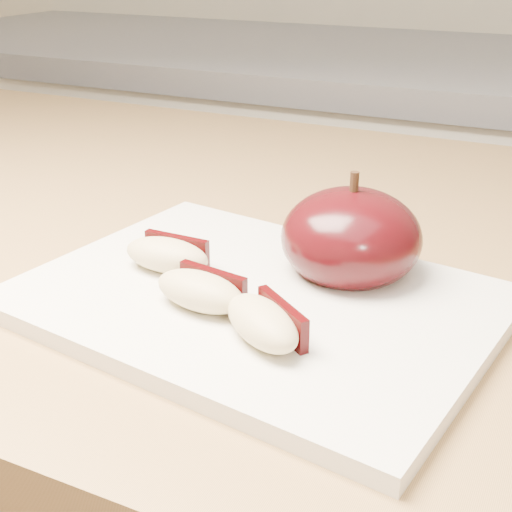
% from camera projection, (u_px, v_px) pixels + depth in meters
% --- Properties ---
extents(back_cabinet, '(2.40, 0.62, 0.94)m').
position_uv_depth(back_cabinet, '(495.00, 325.00, 1.29)').
color(back_cabinet, silver).
rests_on(back_cabinet, ground).
extents(cutting_board, '(0.31, 0.25, 0.01)m').
position_uv_depth(cutting_board, '(256.00, 301.00, 0.44)').
color(cutting_board, silver).
rests_on(cutting_board, island_counter).
extents(apple_half, '(0.11, 0.11, 0.08)m').
position_uv_depth(apple_half, '(351.00, 238.00, 0.46)').
color(apple_half, black).
rests_on(apple_half, cutting_board).
extents(apple_wedge_a, '(0.06, 0.03, 0.02)m').
position_uv_depth(apple_wedge_a, '(168.00, 254.00, 0.47)').
color(apple_wedge_a, tan).
rests_on(apple_wedge_a, cutting_board).
extents(apple_wedge_b, '(0.06, 0.04, 0.02)m').
position_uv_depth(apple_wedge_b, '(202.00, 290.00, 0.42)').
color(apple_wedge_b, tan).
rests_on(apple_wedge_b, cutting_board).
extents(apple_wedge_c, '(0.07, 0.06, 0.02)m').
position_uv_depth(apple_wedge_c, '(265.00, 322.00, 0.39)').
color(apple_wedge_c, tan).
rests_on(apple_wedge_c, cutting_board).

